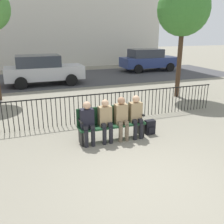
{
  "coord_description": "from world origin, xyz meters",
  "views": [
    {
      "loc": [
        -2.19,
        -3.82,
        2.86
      ],
      "look_at": [
        0.0,
        2.14,
        0.8
      ],
      "focal_mm": 40.0,
      "sensor_mm": 36.0,
      "label": 1
    }
  ],
  "objects": [
    {
      "name": "fence_railing",
      "position": [
        -0.02,
        3.67,
        0.56
      ],
      "size": [
        9.01,
        0.03,
        0.95
      ],
      "color": "black",
      "rests_on": "ground"
    },
    {
      "name": "backpack",
      "position": [
        1.17,
        2.14,
        0.21
      ],
      "size": [
        0.29,
        0.21,
        0.42
      ],
      "color": "black",
      "rests_on": "ground"
    },
    {
      "name": "ground_plane",
      "position": [
        0.0,
        0.0,
        0.0
      ],
      "size": [
        80.0,
        80.0,
        0.0
      ],
      "primitive_type": "plane",
      "color": "gray"
    },
    {
      "name": "seated_person_0",
      "position": [
        -0.69,
        2.09,
        0.65
      ],
      "size": [
        0.34,
        0.39,
        1.16
      ],
      "color": "black",
      "rests_on": "ground"
    },
    {
      "name": "seated_person_1",
      "position": [
        -0.2,
        2.09,
        0.65
      ],
      "size": [
        0.34,
        0.39,
        1.17
      ],
      "color": "black",
      "rests_on": "ground"
    },
    {
      "name": "tree_1",
      "position": [
        4.46,
        5.65,
        3.71
      ],
      "size": [
        2.19,
        2.19,
        4.83
      ],
      "color": "#422D1E",
      "rests_on": "ground"
    },
    {
      "name": "park_bench",
      "position": [
        0.0,
        2.23,
        0.5
      ],
      "size": [
        1.86,
        0.45,
        0.92
      ],
      "color": "#14381E",
      "rests_on": "ground"
    },
    {
      "name": "parked_car_2",
      "position": [
        -1.01,
        10.49,
        0.84
      ],
      "size": [
        4.2,
        1.94,
        1.62
      ],
      "color": "#B7B7BC",
      "rests_on": "ground"
    },
    {
      "name": "street_surface",
      "position": [
        0.0,
        12.0,
        0.0
      ],
      "size": [
        24.0,
        6.0,
        0.01
      ],
      "color": "#3D3D3F",
      "rests_on": "ground"
    },
    {
      "name": "parked_car_0",
      "position": [
        6.84,
        12.97,
        0.84
      ],
      "size": [
        4.2,
        1.94,
        1.62
      ],
      "color": "navy",
      "rests_on": "ground"
    },
    {
      "name": "seated_person_3",
      "position": [
        0.69,
        2.1,
        0.67
      ],
      "size": [
        0.34,
        0.39,
        1.2
      ],
      "color": "black",
      "rests_on": "ground"
    },
    {
      "name": "seated_person_2",
      "position": [
        0.26,
        2.1,
        0.67
      ],
      "size": [
        0.34,
        0.39,
        1.2
      ],
      "color": "brown",
      "rests_on": "ground"
    }
  ]
}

